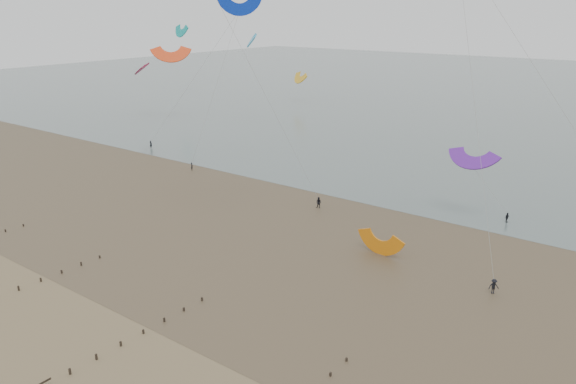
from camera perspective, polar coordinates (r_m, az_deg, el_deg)
name	(u,v)px	position (r m, az deg, el deg)	size (l,w,h in m)	color
ground	(82,339)	(58.38, -20.23, -13.82)	(500.00, 500.00, 0.00)	brown
sea_and_shore	(273,223)	(81.83, -1.58, -3.20)	(500.00, 665.00, 0.03)	#475654
kitesurfer_lead	(192,166)	(109.77, -9.74, 2.58)	(0.57, 0.38, 1.57)	black
grounded_kite	(379,254)	(72.86, 9.27, -6.25)	(5.73, 3.00, 4.37)	orange
kites_airborne	(394,50)	(126.23, 10.74, 13.96)	(249.10, 125.82, 38.91)	#D73B5F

